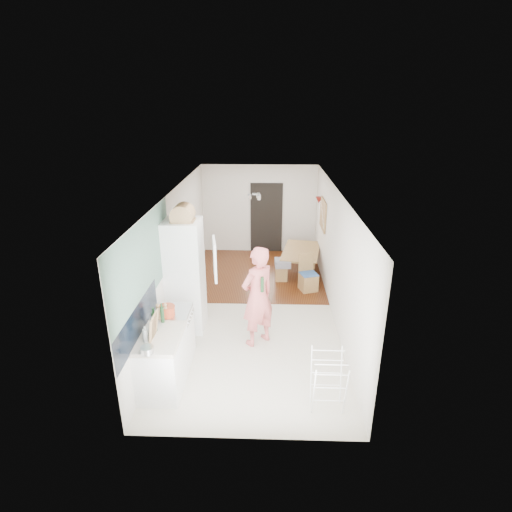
# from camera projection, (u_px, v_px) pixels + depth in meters

# --- Properties ---
(room_shell) EXTENTS (3.20, 7.00, 2.50)m
(room_shell) POSITION_uv_depth(u_px,v_px,m) (255.00, 253.00, 8.00)
(room_shell) COLOR silver
(room_shell) RESTS_ON ground
(floor) EXTENTS (3.20, 7.00, 0.01)m
(floor) POSITION_uv_depth(u_px,v_px,m) (255.00, 308.00, 8.45)
(floor) COLOR beige
(floor) RESTS_ON ground
(wood_floor_overlay) EXTENTS (3.20, 3.30, 0.01)m
(wood_floor_overlay) POSITION_uv_depth(u_px,v_px,m) (258.00, 273.00, 10.17)
(wood_floor_overlay) COLOR #562B0F
(wood_floor_overlay) RESTS_ON room_shell
(sage_wall_panel) EXTENTS (0.02, 3.00, 1.30)m
(sage_wall_panel) POSITION_uv_depth(u_px,v_px,m) (144.00, 262.00, 5.97)
(sage_wall_panel) COLOR slate
(sage_wall_panel) RESTS_ON room_shell
(tile_splashback) EXTENTS (0.02, 1.90, 0.50)m
(tile_splashback) POSITION_uv_depth(u_px,v_px,m) (138.00, 322.00, 5.71)
(tile_splashback) COLOR black
(tile_splashback) RESTS_ON room_shell
(doorway_recess) EXTENTS (0.90, 0.04, 2.00)m
(doorway_recess) POSITION_uv_depth(u_px,v_px,m) (266.00, 218.00, 11.32)
(doorway_recess) COLOR black
(doorway_recess) RESTS_ON room_shell
(base_cabinet) EXTENTS (0.60, 0.90, 0.86)m
(base_cabinet) POSITION_uv_depth(u_px,v_px,m) (162.00, 364.00, 5.96)
(base_cabinet) COLOR white
(base_cabinet) RESTS_ON room_shell
(worktop) EXTENTS (0.62, 0.92, 0.06)m
(worktop) POSITION_uv_depth(u_px,v_px,m) (160.00, 338.00, 5.79)
(worktop) COLOR beige
(worktop) RESTS_ON room_shell
(range_cooker) EXTENTS (0.60, 0.60, 0.88)m
(range_cooker) POSITION_uv_depth(u_px,v_px,m) (174.00, 336.00, 6.65)
(range_cooker) COLOR white
(range_cooker) RESTS_ON room_shell
(cooker_top) EXTENTS (0.60, 0.60, 0.04)m
(cooker_top) POSITION_uv_depth(u_px,v_px,m) (171.00, 312.00, 6.49)
(cooker_top) COLOR #B8B8BA
(cooker_top) RESTS_ON room_shell
(fridge_housing) EXTENTS (0.66, 0.66, 2.15)m
(fridge_housing) POSITION_uv_depth(u_px,v_px,m) (185.00, 276.00, 7.37)
(fridge_housing) COLOR white
(fridge_housing) RESTS_ON room_shell
(fridge_door) EXTENTS (0.14, 0.56, 0.70)m
(fridge_door) POSITION_uv_depth(u_px,v_px,m) (215.00, 259.00, 6.90)
(fridge_door) COLOR white
(fridge_door) RESTS_ON room_shell
(fridge_interior) EXTENTS (0.02, 0.52, 0.66)m
(fridge_interior) POSITION_uv_depth(u_px,v_px,m) (200.00, 253.00, 7.19)
(fridge_interior) COLOR white
(fridge_interior) RESTS_ON room_shell
(pinboard) EXTENTS (0.03, 0.90, 0.70)m
(pinboard) POSITION_uv_depth(u_px,v_px,m) (323.00, 215.00, 9.61)
(pinboard) COLOR tan
(pinboard) RESTS_ON room_shell
(pinboard_frame) EXTENTS (0.00, 0.94, 0.74)m
(pinboard_frame) POSITION_uv_depth(u_px,v_px,m) (323.00, 215.00, 9.61)
(pinboard_frame) COLOR #A78246
(pinboard_frame) RESTS_ON room_shell
(wall_sconce) EXTENTS (0.18, 0.18, 0.16)m
(wall_sconce) POSITION_uv_depth(u_px,v_px,m) (319.00, 200.00, 10.15)
(wall_sconce) COLOR maroon
(wall_sconce) RESTS_ON room_shell
(person) EXTENTS (0.94, 0.91, 2.17)m
(person) POSITION_uv_depth(u_px,v_px,m) (258.00, 288.00, 6.88)
(person) COLOR #D66564
(person) RESTS_ON floor
(dining_table) EXTENTS (0.97, 1.46, 0.47)m
(dining_table) POSITION_uv_depth(u_px,v_px,m) (302.00, 262.00, 10.26)
(dining_table) COLOR #A78246
(dining_table) RESTS_ON floor
(dining_chair) EXTENTS (0.46, 0.46, 0.86)m
(dining_chair) POSITION_uv_depth(u_px,v_px,m) (309.00, 273.00, 9.11)
(dining_chair) COLOR #A78246
(dining_chair) RESTS_ON floor
(stool) EXTENTS (0.29, 0.29, 0.37)m
(stool) POSITION_uv_depth(u_px,v_px,m) (281.00, 273.00, 9.72)
(stool) COLOR #A78246
(stool) RESTS_ON floor
(grey_drape) EXTENTS (0.39, 0.39, 0.17)m
(grey_drape) POSITION_uv_depth(u_px,v_px,m) (283.00, 263.00, 9.62)
(grey_drape) COLOR gray
(grey_drape) RESTS_ON stool
(drying_rack) EXTENTS (0.45, 0.41, 0.88)m
(drying_rack) POSITION_uv_depth(u_px,v_px,m) (328.00, 383.00, 5.55)
(drying_rack) COLOR white
(drying_rack) RESTS_ON floor
(bread_bin) EXTENTS (0.41, 0.39, 0.21)m
(bread_bin) POSITION_uv_depth(u_px,v_px,m) (183.00, 215.00, 6.92)
(bread_bin) COLOR tan
(bread_bin) RESTS_ON fridge_housing
(red_casserole) EXTENTS (0.32, 0.32, 0.16)m
(red_casserole) POSITION_uv_depth(u_px,v_px,m) (167.00, 311.00, 6.31)
(red_casserole) COLOR #BB4020
(red_casserole) RESTS_ON cooker_top
(steel_pan) EXTENTS (0.20, 0.20, 0.09)m
(steel_pan) POSITION_uv_depth(u_px,v_px,m) (147.00, 350.00, 5.38)
(steel_pan) COLOR #B8B8BA
(steel_pan) RESTS_ON worktop
(held_bottle) EXTENTS (0.06, 0.06, 0.27)m
(held_bottle) POSITION_uv_depth(u_px,v_px,m) (262.00, 285.00, 6.68)
(held_bottle) COLOR #1D3F20
(held_bottle) RESTS_ON person
(bottle_a) EXTENTS (0.08, 0.08, 0.30)m
(bottle_a) POSITION_uv_depth(u_px,v_px,m) (154.00, 321.00, 5.87)
(bottle_a) COLOR #1D3F20
(bottle_a) RESTS_ON worktop
(bottle_b) EXTENTS (0.07, 0.07, 0.26)m
(bottle_b) POSITION_uv_depth(u_px,v_px,m) (162.00, 315.00, 6.10)
(bottle_b) COLOR #1D3F20
(bottle_b) RESTS_ON worktop
(bottle_c) EXTENTS (0.10, 0.10, 0.19)m
(bottle_c) POSITION_uv_depth(u_px,v_px,m) (146.00, 336.00, 5.61)
(bottle_c) COLOR beige
(bottle_c) RESTS_ON worktop
(pepper_mill_front) EXTENTS (0.07, 0.07, 0.21)m
(pepper_mill_front) POSITION_uv_depth(u_px,v_px,m) (158.00, 313.00, 6.19)
(pepper_mill_front) COLOR tan
(pepper_mill_front) RESTS_ON worktop
(pepper_mill_back) EXTENTS (0.07, 0.07, 0.20)m
(pepper_mill_back) POSITION_uv_depth(u_px,v_px,m) (166.00, 312.00, 6.24)
(pepper_mill_back) COLOR tan
(pepper_mill_back) RESTS_ON worktop
(chopping_boards) EXTENTS (0.10, 0.28, 0.38)m
(chopping_boards) POSITION_uv_depth(u_px,v_px,m) (154.00, 326.00, 5.67)
(chopping_boards) COLOR tan
(chopping_boards) RESTS_ON worktop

